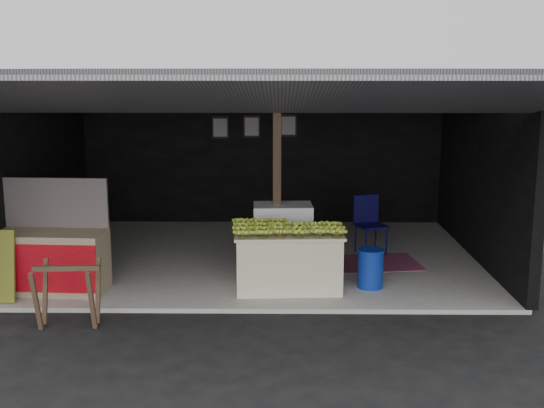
{
  "coord_description": "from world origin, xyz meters",
  "views": [
    {
      "loc": [
        0.35,
        -8.11,
        3.03
      ],
      "look_at": [
        0.23,
        1.53,
        1.1
      ],
      "focal_mm": 45.0,
      "sensor_mm": 36.0,
      "label": 1
    }
  ],
  "objects_px": {
    "plastic_chair": "(369,219)",
    "neighbor_stall": "(51,258)",
    "white_crate": "(283,236)",
    "sawhorse": "(67,289)",
    "banana_table": "(288,260)",
    "water_barrel": "(370,269)"
  },
  "relations": [
    {
      "from": "neighbor_stall",
      "to": "banana_table",
      "type": "bearing_deg",
      "value": 5.72
    },
    {
      "from": "banana_table",
      "to": "plastic_chair",
      "type": "bearing_deg",
      "value": 51.4
    },
    {
      "from": "sawhorse",
      "to": "neighbor_stall",
      "type": "bearing_deg",
      "value": 112.89
    },
    {
      "from": "neighbor_stall",
      "to": "sawhorse",
      "type": "xyz_separation_m",
      "value": [
        0.59,
        -1.18,
        -0.03
      ]
    },
    {
      "from": "neighbor_stall",
      "to": "water_barrel",
      "type": "xyz_separation_m",
      "value": [
        4.33,
        0.19,
        -0.2
      ]
    },
    {
      "from": "banana_table",
      "to": "white_crate",
      "type": "relative_size",
      "value": 1.55
    },
    {
      "from": "white_crate",
      "to": "water_barrel",
      "type": "xyz_separation_m",
      "value": [
        1.2,
        -0.96,
        -0.23
      ]
    },
    {
      "from": "white_crate",
      "to": "plastic_chair",
      "type": "bearing_deg",
      "value": 28.7
    },
    {
      "from": "sawhorse",
      "to": "plastic_chair",
      "type": "relative_size",
      "value": 0.83
    },
    {
      "from": "plastic_chair",
      "to": "neighbor_stall",
      "type": "bearing_deg",
      "value": -176.47
    },
    {
      "from": "white_crate",
      "to": "sawhorse",
      "type": "distance_m",
      "value": 3.45
    },
    {
      "from": "white_crate",
      "to": "sawhorse",
      "type": "bearing_deg",
      "value": -139.9
    },
    {
      "from": "white_crate",
      "to": "banana_table",
      "type": "bearing_deg",
      "value": -88.51
    },
    {
      "from": "water_barrel",
      "to": "neighbor_stall",
      "type": "bearing_deg",
      "value": -177.44
    },
    {
      "from": "banana_table",
      "to": "water_barrel",
      "type": "distance_m",
      "value": 1.14
    },
    {
      "from": "white_crate",
      "to": "plastic_chair",
      "type": "height_order",
      "value": "white_crate"
    },
    {
      "from": "banana_table",
      "to": "white_crate",
      "type": "bearing_deg",
      "value": 90.99
    },
    {
      "from": "banana_table",
      "to": "plastic_chair",
      "type": "relative_size",
      "value": 1.59
    },
    {
      "from": "neighbor_stall",
      "to": "plastic_chair",
      "type": "bearing_deg",
      "value": 27.0
    },
    {
      "from": "white_crate",
      "to": "sawhorse",
      "type": "relative_size",
      "value": 1.24
    },
    {
      "from": "white_crate",
      "to": "plastic_chair",
      "type": "distance_m",
      "value": 1.64
    },
    {
      "from": "sawhorse",
      "to": "water_barrel",
      "type": "relative_size",
      "value": 1.53
    }
  ]
}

